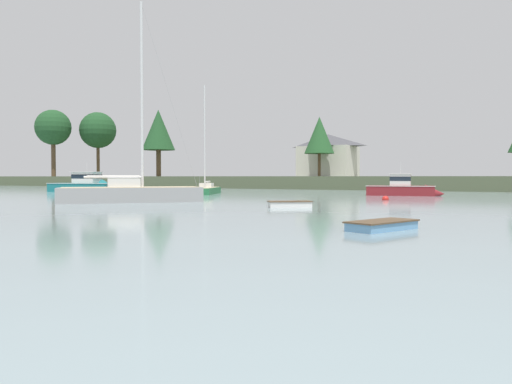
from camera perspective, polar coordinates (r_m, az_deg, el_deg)
name	(u,v)px	position (r m, az deg, el deg)	size (l,w,h in m)	color
far_shore_bank	(424,182)	(90.87, 18.76, 1.14)	(234.63, 52.28, 1.85)	#4C563D
dinghy_white	(290,205)	(28.91, 3.91, -1.51)	(2.73, 2.40, 0.50)	white
cruiser_teal	(89,187)	(61.44, -18.70, 0.52)	(8.86, 4.98, 4.45)	#196B70
sailboat_green	(206,192)	(51.26, -5.80, 0.03)	(4.73, 7.44, 11.51)	#236B3D
sailboat_grey	(131,198)	(35.61, -14.23, -0.65)	(8.54, 8.84, 14.67)	gray
dinghy_skyblue	(382,227)	(17.06, 14.34, -3.89)	(2.07, 2.95, 0.44)	#669ECC
cruiser_maroon	(407,191)	(48.37, 16.98, 0.11)	(7.21, 2.93, 3.87)	maroon
mooring_buoy_red	(385,199)	(38.63, 14.70, -0.79)	(0.51, 0.51, 0.56)	red
shore_tree_right_mid	(53,128)	(104.14, -22.36, 6.86)	(6.79, 6.79, 12.89)	brown
shore_tree_left_mid	(319,135)	(93.71, 7.32, 6.50)	(5.62, 5.62, 11.15)	brown
shore_tree_inland_c	(158,130)	(92.27, -11.19, 6.99)	(5.99, 5.99, 12.14)	brown
shore_tree_inland_a	(98,130)	(105.18, -17.78, 6.78)	(7.22, 7.22, 12.91)	brown
cottage_behind_trees	(328,155)	(100.65, 8.33, 4.28)	(11.25, 9.33, 8.44)	silver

